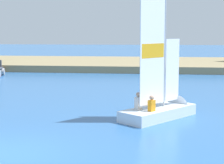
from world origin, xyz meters
name	(u,v)px	position (x,y,z in m)	size (l,w,h in m)	color
ground_plane	(5,153)	(0.00, 0.00, 0.00)	(200.00, 200.00, 0.00)	#2D609E
shore_bank	(114,64)	(0.00, 30.29, 0.32)	(80.00, 13.99, 0.64)	#897A56
sailboat	(167,105)	(5.09, 5.97, 0.49)	(3.68, 4.13, 6.56)	silver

